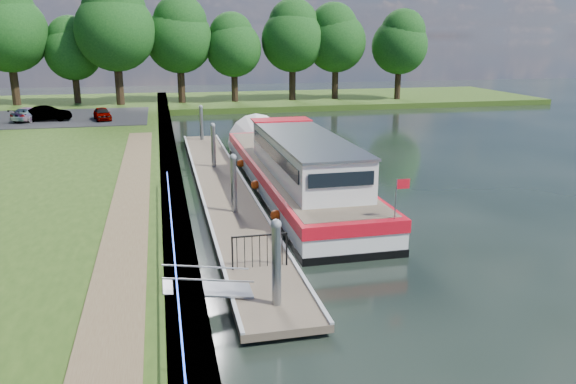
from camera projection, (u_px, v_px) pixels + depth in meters
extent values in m
plane|color=black|center=(273.00, 309.00, 16.53)|extent=(160.00, 160.00, 0.00)
cube|color=#473D2D|center=(171.00, 179.00, 29.97)|extent=(1.10, 90.00, 0.78)
cube|color=#284313|center=(285.00, 100.00, 67.86)|extent=(60.00, 18.00, 0.60)
cube|color=brown|center=(129.00, 213.00, 22.88)|extent=(1.60, 40.00, 0.05)
cube|color=black|center=(67.00, 118.00, 49.64)|extent=(14.00, 12.00, 0.06)
cube|color=#0C2DBF|center=(173.00, 235.00, 18.36)|extent=(0.04, 18.00, 0.04)
cube|color=#0C2DBF|center=(173.00, 245.00, 18.45)|extent=(0.03, 18.00, 0.03)
cylinder|color=#0C2DBF|center=(183.00, 360.00, 11.88)|extent=(0.04, 0.04, 0.72)
cylinder|color=#0C2DBF|center=(179.00, 316.00, 13.76)|extent=(0.04, 0.04, 0.72)
cylinder|color=#0C2DBF|center=(176.00, 282.00, 15.63)|extent=(0.04, 0.04, 0.72)
cylinder|color=#0C2DBF|center=(174.00, 256.00, 17.51)|extent=(0.04, 0.04, 0.72)
cylinder|color=#0C2DBF|center=(172.00, 235.00, 19.39)|extent=(0.04, 0.04, 0.72)
cylinder|color=#0C2DBF|center=(171.00, 217.00, 21.27)|extent=(0.04, 0.04, 0.72)
cylinder|color=#0C2DBF|center=(169.00, 202.00, 23.15)|extent=(0.04, 0.04, 0.72)
cylinder|color=#0C2DBF|center=(168.00, 190.00, 25.03)|extent=(0.04, 0.04, 0.72)
cylinder|color=#0C2DBF|center=(167.00, 179.00, 26.90)|extent=(0.04, 0.04, 0.72)
cube|color=brown|center=(223.00, 188.00, 28.66)|extent=(2.50, 30.00, 0.24)
cube|color=#9EA0A3|center=(267.00, 293.00, 17.45)|extent=(2.30, 5.00, 0.30)
cube|color=#9EA0A3|center=(233.00, 215.00, 24.97)|extent=(2.30, 5.00, 0.30)
cube|color=#9EA0A3|center=(215.00, 174.00, 32.48)|extent=(2.30, 5.00, 0.30)
cube|color=#9EA0A3|center=(204.00, 148.00, 39.99)|extent=(2.30, 5.00, 0.30)
cube|color=#9EA0A3|center=(246.00, 184.00, 28.88)|extent=(0.12, 30.00, 0.06)
cube|color=#9EA0A3|center=(199.00, 186.00, 28.37)|extent=(0.12, 30.00, 0.06)
cylinder|color=gray|center=(276.00, 281.00, 15.76)|extent=(0.26, 0.26, 3.40)
sphere|color=gray|center=(276.00, 224.00, 15.31)|extent=(0.30, 0.30, 0.30)
cylinder|color=gray|center=(234.00, 196.00, 24.22)|extent=(0.26, 0.26, 3.40)
sphere|color=gray|center=(233.00, 157.00, 23.76)|extent=(0.30, 0.30, 0.30)
cylinder|color=gray|center=(214.00, 155.00, 32.67)|extent=(0.26, 0.26, 3.40)
sphere|color=gray|center=(213.00, 126.00, 32.21)|extent=(0.30, 0.30, 0.30)
cylinder|color=gray|center=(202.00, 130.00, 41.12)|extent=(0.26, 0.26, 3.40)
sphere|color=gray|center=(201.00, 107.00, 40.67)|extent=(0.30, 0.30, 0.30)
cube|color=#A5A8AD|center=(208.00, 289.00, 16.44)|extent=(2.58, 1.00, 0.43)
cube|color=#A5A8AD|center=(209.00, 280.00, 15.86)|extent=(2.58, 0.04, 0.41)
cube|color=#A5A8AD|center=(206.00, 267.00, 16.76)|extent=(2.58, 0.04, 0.41)
cube|color=black|center=(232.00, 253.00, 18.14)|extent=(0.05, 0.05, 1.15)
cube|color=black|center=(287.00, 249.00, 18.53)|extent=(0.05, 0.05, 1.15)
cube|color=black|center=(260.00, 235.00, 18.19)|extent=(1.85, 0.05, 0.05)
cube|color=black|center=(237.00, 253.00, 18.17)|extent=(0.02, 0.02, 1.10)
cube|color=black|center=(245.00, 252.00, 18.22)|extent=(0.02, 0.02, 1.10)
cube|color=black|center=(252.00, 252.00, 18.28)|extent=(0.02, 0.02, 1.10)
cube|color=black|center=(260.00, 251.00, 18.33)|extent=(0.02, 0.02, 1.10)
cube|color=black|center=(267.00, 250.00, 18.39)|extent=(0.02, 0.02, 1.10)
cube|color=black|center=(275.00, 250.00, 18.44)|extent=(0.02, 0.02, 1.10)
cube|color=black|center=(282.00, 249.00, 18.49)|extent=(0.02, 0.02, 1.10)
cube|color=black|center=(292.00, 189.00, 29.33)|extent=(4.00, 20.00, 0.55)
cube|color=silver|center=(292.00, 178.00, 29.17)|extent=(3.96, 19.90, 0.65)
cube|color=red|center=(292.00, 168.00, 29.02)|extent=(4.04, 20.00, 0.48)
cube|color=brown|center=(292.00, 163.00, 28.96)|extent=(3.68, 19.20, 0.04)
cone|color=silver|center=(258.00, 144.00, 38.96)|extent=(4.00, 1.50, 4.00)
cube|color=silver|center=(304.00, 156.00, 26.37)|extent=(3.00, 11.00, 1.75)
cube|color=gray|center=(305.00, 137.00, 26.13)|extent=(3.10, 11.20, 0.10)
cube|color=black|center=(273.00, 153.00, 25.98)|extent=(0.04, 10.00, 0.55)
cube|color=black|center=(335.00, 150.00, 26.63)|extent=(0.04, 10.00, 0.55)
cube|color=black|center=(280.00, 132.00, 31.52)|extent=(2.60, 0.04, 0.55)
cube|color=black|center=(341.00, 180.00, 21.09)|extent=(2.60, 0.04, 0.55)
cube|color=red|center=(281.00, 120.00, 30.99)|extent=(3.20, 1.60, 0.06)
cylinder|color=gray|center=(396.00, 199.00, 19.97)|extent=(0.05, 0.05, 1.50)
cube|color=red|center=(403.00, 184.00, 19.88)|extent=(0.50, 0.02, 0.35)
sphere|color=#D0430B|center=(276.00, 215.00, 23.07)|extent=(0.44, 0.44, 0.44)
sphere|color=#D0430B|center=(255.00, 185.00, 27.77)|extent=(0.44, 0.44, 0.44)
sphere|color=#D0430B|center=(241.00, 163.00, 32.46)|extent=(0.44, 0.44, 0.44)
imported|color=#594C47|center=(298.00, 175.00, 22.78)|extent=(0.60, 0.73, 1.72)
cylinder|color=#332316|center=(15.00, 86.00, 58.41)|extent=(0.83, 0.83, 4.21)
sphere|color=#113A12|center=(8.00, 33.00, 56.97)|extent=(7.95, 7.95, 7.95)
sphere|color=#113A12|center=(3.00, 12.00, 56.48)|extent=(6.31, 6.31, 6.31)
cylinder|color=#332316|center=(77.00, 90.00, 60.32)|extent=(0.70, 0.70, 3.10)
sphere|color=#113A12|center=(73.00, 52.00, 59.26)|extent=(5.85, 5.85, 5.85)
sphere|color=#113A12|center=(70.00, 38.00, 58.99)|extent=(4.65, 4.65, 4.65)
cylinder|color=#332316|center=(119.00, 86.00, 58.80)|extent=(0.84, 0.84, 4.29)
sphere|color=#113A12|center=(115.00, 31.00, 57.33)|extent=(8.10, 8.10, 8.10)
sphere|color=#113A12|center=(114.00, 11.00, 56.93)|extent=(6.44, 6.44, 6.44)
cylinder|color=#332316|center=(181.00, 85.00, 62.12)|extent=(0.79, 0.79, 3.83)
sphere|color=#113A12|center=(179.00, 39.00, 60.81)|extent=(7.24, 7.24, 7.24)
sphere|color=#113A12|center=(180.00, 22.00, 60.15)|extent=(5.75, 5.75, 5.75)
cylinder|color=#332316|center=(235.00, 87.00, 63.22)|extent=(0.72, 0.72, 3.26)
sphere|color=#113A12|center=(234.00, 49.00, 62.10)|extent=(6.16, 6.16, 6.16)
sphere|color=#113A12|center=(231.00, 34.00, 61.88)|extent=(4.89, 4.89, 4.89)
cylinder|color=#332316|center=(292.00, 83.00, 64.87)|extent=(0.78, 0.78, 3.77)
sphere|color=#113A12|center=(292.00, 40.00, 63.58)|extent=(7.13, 7.13, 7.13)
sphere|color=#113A12|center=(293.00, 24.00, 63.35)|extent=(5.66, 5.66, 5.66)
cylinder|color=#332316|center=(335.00, 83.00, 66.01)|extent=(0.77, 0.77, 3.65)
sphere|color=#113A12|center=(336.00, 42.00, 64.76)|extent=(6.89, 6.89, 6.89)
sphere|color=#113A12|center=(333.00, 27.00, 64.24)|extent=(5.47, 5.47, 5.47)
cylinder|color=#332316|center=(398.00, 84.00, 65.81)|extent=(0.74, 0.74, 3.41)
sphere|color=#113A12|center=(400.00, 46.00, 64.64)|extent=(6.43, 6.43, 6.43)
sphere|color=#113A12|center=(403.00, 31.00, 64.05)|extent=(5.11, 5.11, 5.11)
imported|color=#999999|center=(102.00, 114.00, 47.86)|extent=(1.87, 3.35, 1.08)
imported|color=#999999|center=(47.00, 114.00, 47.26)|extent=(3.80, 1.34, 1.25)
imported|color=#999999|center=(30.00, 114.00, 47.48)|extent=(3.02, 4.32, 1.16)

